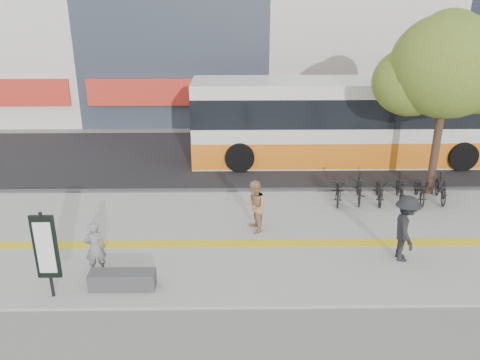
{
  "coord_description": "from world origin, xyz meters",
  "views": [
    {
      "loc": [
        0.12,
        -11.33,
        6.84
      ],
      "look_at": [
        0.31,
        2.0,
        1.67
      ],
      "focal_mm": 36.15,
      "sensor_mm": 36.0,
      "label": 1
    }
  ],
  "objects_px": {
    "signboard": "(46,248)",
    "pedestrian_dark": "(406,229)",
    "bench": "(123,280)",
    "street_tree": "(446,68)",
    "bus": "(346,124)",
    "seated_woman": "(95,248)",
    "pedestrian_tan": "(255,207)"
  },
  "relations": [
    {
      "from": "signboard",
      "to": "pedestrian_dark",
      "type": "height_order",
      "value": "signboard"
    },
    {
      "from": "signboard",
      "to": "street_tree",
      "type": "relative_size",
      "value": 0.35
    },
    {
      "from": "signboard",
      "to": "bus",
      "type": "relative_size",
      "value": 0.17
    },
    {
      "from": "bench",
      "to": "signboard",
      "type": "bearing_deg",
      "value": -169.19
    },
    {
      "from": "pedestrian_dark",
      "to": "bench",
      "type": "bearing_deg",
      "value": 106.53
    },
    {
      "from": "seated_woman",
      "to": "bus",
      "type": "bearing_deg",
      "value": -151.62
    },
    {
      "from": "street_tree",
      "to": "pedestrian_dark",
      "type": "distance_m",
      "value": 6.4
    },
    {
      "from": "signboard",
      "to": "pedestrian_dark",
      "type": "bearing_deg",
      "value": 10.18
    },
    {
      "from": "seated_woman",
      "to": "pedestrian_dark",
      "type": "bearing_deg",
      "value": 165.2
    },
    {
      "from": "bus",
      "to": "pedestrian_dark",
      "type": "distance_m",
      "value": 8.44
    },
    {
      "from": "street_tree",
      "to": "pedestrian_dark",
      "type": "xyz_separation_m",
      "value": [
        -2.49,
        -4.73,
        -3.51
      ]
    },
    {
      "from": "pedestrian_tan",
      "to": "bench",
      "type": "bearing_deg",
      "value": -60.87
    },
    {
      "from": "pedestrian_tan",
      "to": "bus",
      "type": "bearing_deg",
      "value": 135.6
    },
    {
      "from": "seated_woman",
      "to": "pedestrian_tan",
      "type": "distance_m",
      "value": 4.73
    },
    {
      "from": "pedestrian_tan",
      "to": "pedestrian_dark",
      "type": "bearing_deg",
      "value": 54.05
    },
    {
      "from": "bench",
      "to": "seated_woman",
      "type": "height_order",
      "value": "seated_woman"
    },
    {
      "from": "bench",
      "to": "pedestrian_dark",
      "type": "xyz_separation_m",
      "value": [
        7.29,
        1.29,
        0.69
      ]
    },
    {
      "from": "signboard",
      "to": "seated_woman",
      "type": "xyz_separation_m",
      "value": [
        0.8,
        1.02,
        -0.57
      ]
    },
    {
      "from": "seated_woman",
      "to": "pedestrian_dark",
      "type": "distance_m",
      "value": 8.11
    },
    {
      "from": "bench",
      "to": "street_tree",
      "type": "bearing_deg",
      "value": 31.62
    },
    {
      "from": "street_tree",
      "to": "seated_woman",
      "type": "xyz_separation_m",
      "value": [
        -10.58,
        -5.31,
        -3.71
      ]
    },
    {
      "from": "pedestrian_dark",
      "to": "pedestrian_tan",
      "type": "bearing_deg",
      "value": 73.17
    },
    {
      "from": "street_tree",
      "to": "pedestrian_dark",
      "type": "height_order",
      "value": "street_tree"
    },
    {
      "from": "pedestrian_tan",
      "to": "street_tree",
      "type": "bearing_deg",
      "value": 102.6
    },
    {
      "from": "signboard",
      "to": "street_tree",
      "type": "xyz_separation_m",
      "value": [
        11.38,
        6.33,
        3.15
      ]
    },
    {
      "from": "signboard",
      "to": "bus",
      "type": "bearing_deg",
      "value": 47.7
    },
    {
      "from": "bus",
      "to": "seated_woman",
      "type": "bearing_deg",
      "value": -132.74
    },
    {
      "from": "bench",
      "to": "bus",
      "type": "xyz_separation_m",
      "value": [
        7.5,
        9.7,
        1.38
      ]
    },
    {
      "from": "street_tree",
      "to": "pedestrian_tan",
      "type": "distance_m",
      "value": 7.98
    },
    {
      "from": "pedestrian_tan",
      "to": "signboard",
      "type": "bearing_deg",
      "value": -68.97
    },
    {
      "from": "seated_woman",
      "to": "pedestrian_dark",
      "type": "relative_size",
      "value": 0.78
    },
    {
      "from": "street_tree",
      "to": "bus",
      "type": "relative_size",
      "value": 0.49
    }
  ]
}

